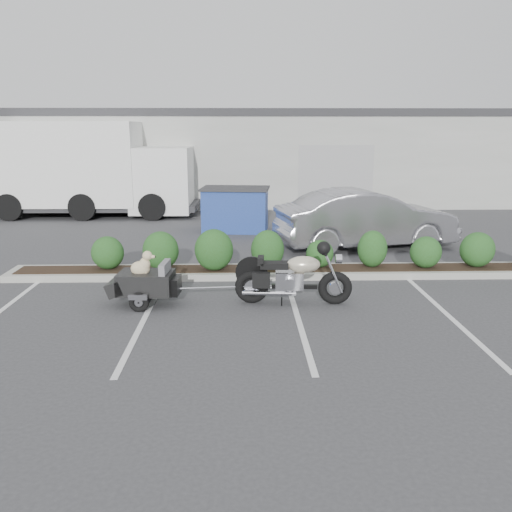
{
  "coord_description": "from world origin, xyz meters",
  "views": [
    {
      "loc": [
        0.21,
        -9.67,
        3.27
      ],
      "look_at": [
        0.51,
        0.93,
        0.75
      ],
      "focal_mm": 38.0,
      "sensor_mm": 36.0,
      "label": 1
    }
  ],
  "objects_px": {
    "pet_trailer": "(145,282)",
    "delivery_truck": "(94,171)",
    "sedan": "(366,219)",
    "dumpster": "(235,209)",
    "motorcycle": "(293,278)"
  },
  "relations": [
    {
      "from": "pet_trailer",
      "to": "sedan",
      "type": "xyz_separation_m",
      "value": [
        5.26,
        4.85,
        0.36
      ]
    },
    {
      "from": "sedan",
      "to": "delivery_truck",
      "type": "relative_size",
      "value": 0.64
    },
    {
      "from": "motorcycle",
      "to": "delivery_truck",
      "type": "xyz_separation_m",
      "value": [
        -6.47,
        10.83,
        1.16
      ]
    },
    {
      "from": "sedan",
      "to": "dumpster",
      "type": "relative_size",
      "value": 2.16
    },
    {
      "from": "sedan",
      "to": "pet_trailer",
      "type": "bearing_deg",
      "value": 120.34
    },
    {
      "from": "motorcycle",
      "to": "delivery_truck",
      "type": "height_order",
      "value": "delivery_truck"
    },
    {
      "from": "motorcycle",
      "to": "pet_trailer",
      "type": "distance_m",
      "value": 2.78
    },
    {
      "from": "pet_trailer",
      "to": "delivery_truck",
      "type": "xyz_separation_m",
      "value": [
        -3.69,
        10.8,
        1.22
      ]
    },
    {
      "from": "pet_trailer",
      "to": "delivery_truck",
      "type": "bearing_deg",
      "value": 113.06
    },
    {
      "from": "dumpster",
      "to": "sedan",
      "type": "bearing_deg",
      "value": -29.95
    },
    {
      "from": "dumpster",
      "to": "delivery_truck",
      "type": "xyz_separation_m",
      "value": [
        -5.31,
        3.3,
        0.96
      ]
    },
    {
      "from": "pet_trailer",
      "to": "dumpster",
      "type": "bearing_deg",
      "value": 81.99
    },
    {
      "from": "pet_trailer",
      "to": "dumpster",
      "type": "height_order",
      "value": "dumpster"
    },
    {
      "from": "motorcycle",
      "to": "pet_trailer",
      "type": "relative_size",
      "value": 1.25
    },
    {
      "from": "sedan",
      "to": "delivery_truck",
      "type": "height_order",
      "value": "delivery_truck"
    }
  ]
}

